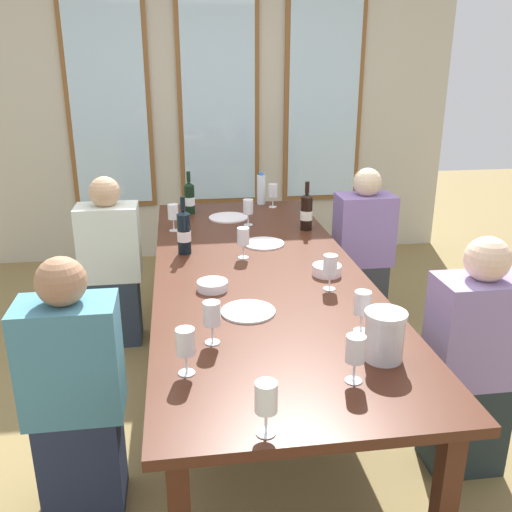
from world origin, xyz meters
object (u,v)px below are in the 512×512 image
Objects in this scene: wine_bottle_2 at (184,232)px; seated_person_3 at (472,364)px; tasting_bowl_0 at (213,285)px; wine_glass_9 at (362,304)px; dining_table at (258,279)px; white_plate_1 at (264,244)px; wine_glass_7 at (185,344)px; white_plate_0 at (228,218)px; wine_glass_5 at (212,315)px; wine_glass_8 at (248,207)px; wine_bottle_1 at (306,212)px; white_plate_2 at (248,311)px; seated_person_2 at (75,395)px; wine_glass_3 at (243,238)px; tasting_bowl_1 at (327,270)px; wine_glass_2 at (273,191)px; seated_person_1 at (363,252)px; wine_glass_4 at (355,351)px; wine_glass_1 at (330,266)px; water_bottle at (261,189)px; seated_person_0 at (111,267)px; metal_pitcher at (384,335)px; wine_bottle_0 at (189,198)px; wine_glass_6 at (266,399)px.

wine_bottle_2 is 1.64m from seated_person_3.
tasting_bowl_0 is (0.12, -0.55, -0.11)m from wine_bottle_2.
dining_table is at bearing 112.27° from wine_glass_9.
white_plate_1 is 1.48m from wine_glass_7.
wine_bottle_2 is (-0.32, -0.69, 0.12)m from white_plate_0.
wine_glass_5 is 1.63m from wine_glass_8.
wine_bottle_1 is 1.84m from wine_glass_7.
seated_person_2 reaches higher than white_plate_2.
seated_person_2 reaches higher than dining_table.
tasting_bowl_0 is 1.11m from wine_glass_8.
dining_table is at bearing 41.36° from seated_person_2.
wine_glass_3 is (-0.47, -0.48, -0.00)m from wine_bottle_1.
tasting_bowl_1 is at bearing 10.68° from tasting_bowl_0.
wine_bottle_2 reaches higher than dining_table.
wine_glass_2 is 2.12m from wine_glass_5.
tasting_bowl_1 is 1.06m from seated_person_1.
wine_glass_1 is at bearing 80.67° from wine_glass_4.
white_plate_1 is at bearing 114.45° from tasting_bowl_1.
water_bottle is at bearing 92.32° from wine_glass_9.
seated_person_0 reaches higher than wine_glass_3.
metal_pitcher is at bearing -93.11° from wine_bottle_1.
tasting_bowl_1 is at bearing -38.85° from wine_glass_3.
wine_glass_2 is at bearing 86.91° from wine_glass_4.
tasting_bowl_0 is at bearing -110.20° from wine_glass_2.
metal_pitcher is 0.63× the size of wine_bottle_0.
wine_glass_7 is at bearing -168.54° from seated_person_3.
white_plate_2 is at bearing 86.17° from wine_glass_6.
tasting_bowl_1 reaches higher than dining_table.
wine_glass_5 is at bearing -108.26° from white_plate_1.
tasting_bowl_0 is at bearing 79.06° from wine_glass_7.
wine_glass_2 is at bearing 54.70° from wine_bottle_2.
metal_pitcher is 1.29× the size of tasting_bowl_1.
seated_person_2 is at bearing -179.93° from seated_person_3.
wine_glass_5 is at bearing -3.93° from seated_person_2.
tasting_bowl_1 is at bearing 49.21° from wine_glass_7.
wine_glass_5 reaches higher than tasting_bowl_1.
wine_glass_9 is at bearing 17.59° from wine_glass_7.
seated_person_1 is at bearing 73.50° from metal_pitcher.
white_plate_0 is 1.37m from wine_glass_1.
dining_table is 11.74× the size of white_plate_1.
wine_glass_3 is (0.26, -0.98, 0.00)m from wine_bottle_0.
white_plate_0 is at bearing 65.72° from seated_person_2.
seated_person_1 is at bearing -14.72° from white_plate_0.
metal_pitcher is 0.20m from wine_glass_4.
tasting_bowl_0 is at bearing -126.41° from wine_bottle_1.
white_plate_2 is at bearing -72.91° from wine_bottle_2.
dining_table is 2.59× the size of seated_person_3.
water_bottle is at bearing 73.35° from tasting_bowl_0.
wine_glass_2 is 0.16× the size of seated_person_3.
water_bottle is 2.22m from seated_person_3.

